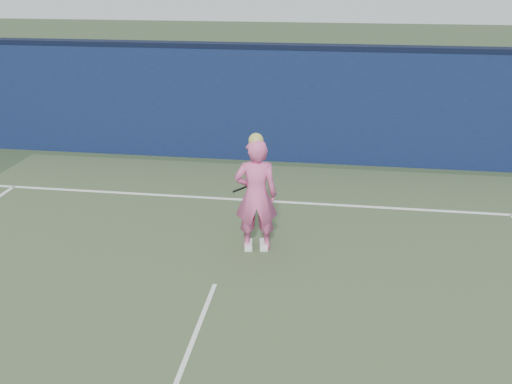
# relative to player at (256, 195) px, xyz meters

# --- Properties ---
(ground) EXTENTS (80.00, 80.00, 0.00)m
(ground) POSITION_rel_player_xyz_m (-0.42, -2.16, -0.91)
(ground) COLOR #2C3B24
(ground) RESTS_ON ground
(backstop_wall) EXTENTS (24.00, 0.40, 2.50)m
(backstop_wall) POSITION_rel_player_xyz_m (-0.42, 4.34, 0.34)
(backstop_wall) COLOR #0E163E
(backstop_wall) RESTS_ON ground
(wall_cap) EXTENTS (24.00, 0.42, 0.10)m
(wall_cap) POSITION_rel_player_xyz_m (-0.42, 4.34, 1.64)
(wall_cap) COLOR black
(wall_cap) RESTS_ON backstop_wall
(player) EXTENTS (0.72, 0.53, 1.89)m
(player) POSITION_rel_player_xyz_m (0.00, 0.00, 0.00)
(player) COLOR #E05795
(player) RESTS_ON ground
(racket) EXTENTS (0.51, 0.27, 0.29)m
(racket) POSITION_rel_player_xyz_m (-0.08, 0.47, -0.01)
(racket) COLOR black
(racket) RESTS_ON ground
(court_lines) EXTENTS (11.00, 12.04, 0.01)m
(court_lines) POSITION_rel_player_xyz_m (-0.42, -2.49, -0.90)
(court_lines) COLOR white
(court_lines) RESTS_ON court_surface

